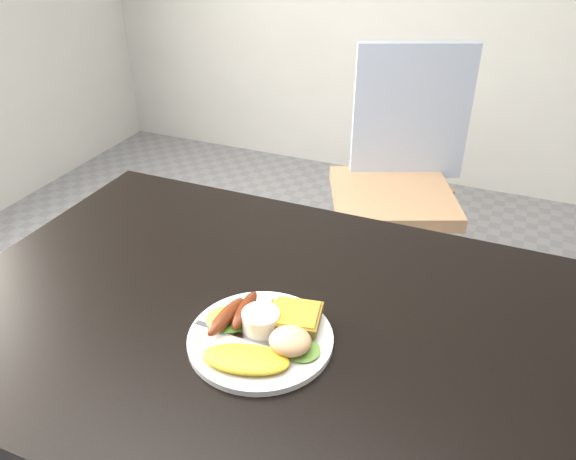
# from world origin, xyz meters

# --- Properties ---
(dining_table) EXTENTS (1.20, 0.80, 0.04)m
(dining_table) POSITION_xyz_m (0.00, 0.00, 0.73)
(dining_table) COLOR black
(dining_table) RESTS_ON ground
(dining_chair) EXTENTS (0.56, 0.56, 0.05)m
(dining_chair) POSITION_xyz_m (-0.01, 1.09, 0.45)
(dining_chair) COLOR tan
(dining_chair) RESTS_ON ground
(person) EXTENTS (0.53, 0.36, 1.47)m
(person) POSITION_xyz_m (0.07, 0.45, 0.73)
(person) COLOR navy
(person) RESTS_ON ground
(plate) EXTENTS (0.24, 0.24, 0.01)m
(plate) POSITION_xyz_m (0.02, -0.07, 0.76)
(plate) COLOR white
(plate) RESTS_ON dining_table
(lettuce_left) EXTENTS (0.10, 0.09, 0.01)m
(lettuce_left) POSITION_xyz_m (-0.05, -0.06, 0.77)
(lettuce_left) COLOR #439827
(lettuce_left) RESTS_ON plate
(lettuce_right) EXTENTS (0.09, 0.08, 0.01)m
(lettuce_right) POSITION_xyz_m (0.09, -0.08, 0.77)
(lettuce_right) COLOR olive
(lettuce_right) RESTS_ON plate
(omelette) EXTENTS (0.15, 0.10, 0.02)m
(omelette) POSITION_xyz_m (0.02, -0.14, 0.77)
(omelette) COLOR #FCB43F
(omelette) RESTS_ON plate
(sausage_a) EXTENTS (0.03, 0.11, 0.03)m
(sausage_a) POSITION_xyz_m (-0.05, -0.07, 0.78)
(sausage_a) COLOR maroon
(sausage_a) RESTS_ON lettuce_left
(sausage_b) EXTENTS (0.04, 0.11, 0.03)m
(sausage_b) POSITION_xyz_m (-0.03, -0.04, 0.78)
(sausage_b) COLOR brown
(sausage_b) RESTS_ON lettuce_left
(ramekin) EXTENTS (0.07, 0.07, 0.04)m
(ramekin) POSITION_xyz_m (0.01, -0.06, 0.78)
(ramekin) COLOR white
(ramekin) RESTS_ON plate
(toast_a) EXTENTS (0.09, 0.09, 0.01)m
(toast_a) POSITION_xyz_m (0.04, -0.01, 0.77)
(toast_a) COLOR brown
(toast_a) RESTS_ON plate
(toast_b) EXTENTS (0.09, 0.09, 0.01)m
(toast_b) POSITION_xyz_m (0.06, -0.02, 0.78)
(toast_b) COLOR olive
(toast_b) RESTS_ON toast_a
(potato_salad) EXTENTS (0.08, 0.08, 0.04)m
(potato_salad) POSITION_xyz_m (0.08, -0.09, 0.79)
(potato_salad) COLOR beige
(potato_salad) RESTS_ON lettuce_right
(fork) EXTENTS (0.15, 0.01, 0.00)m
(fork) POSITION_xyz_m (-0.03, -0.09, 0.76)
(fork) COLOR #ADAFB7
(fork) RESTS_ON plate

